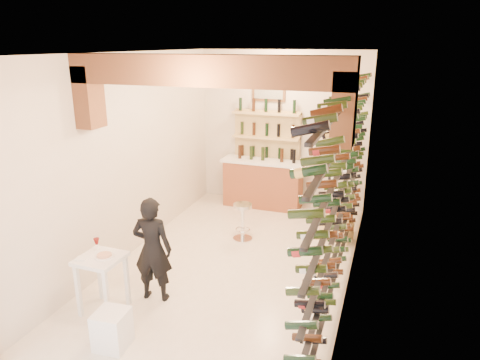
% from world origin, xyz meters
% --- Properties ---
extents(ground, '(6.00, 6.00, 0.00)m').
position_xyz_m(ground, '(0.00, 0.00, 0.00)').
color(ground, silver).
rests_on(ground, ground).
extents(room_shell, '(3.52, 6.02, 3.21)m').
position_xyz_m(room_shell, '(0.00, -0.26, 2.25)').
color(room_shell, beige).
rests_on(room_shell, ground).
extents(wine_rack, '(0.32, 5.70, 2.56)m').
position_xyz_m(wine_rack, '(1.53, 0.00, 1.55)').
color(wine_rack, black).
rests_on(wine_rack, ground).
extents(back_counter, '(1.70, 0.62, 1.29)m').
position_xyz_m(back_counter, '(-0.30, 2.65, 0.53)').
color(back_counter, brown).
rests_on(back_counter, ground).
extents(back_shelving, '(1.40, 0.31, 2.73)m').
position_xyz_m(back_shelving, '(-0.30, 2.89, 1.17)').
color(back_shelving, tan).
rests_on(back_shelving, ground).
extents(tasting_table, '(0.54, 0.54, 0.93)m').
position_xyz_m(tasting_table, '(-1.16, -1.70, 0.63)').
color(tasting_table, white).
rests_on(tasting_table, ground).
extents(white_stool, '(0.38, 0.38, 0.45)m').
position_xyz_m(white_stool, '(-0.64, -2.28, 0.22)').
color(white_stool, white).
rests_on(white_stool, ground).
extents(person, '(0.57, 0.41, 1.45)m').
position_xyz_m(person, '(-0.69, -1.23, 0.72)').
color(person, black).
rests_on(person, ground).
extents(chrome_barstool, '(0.34, 0.34, 0.66)m').
position_xyz_m(chrome_barstool, '(-0.16, 0.91, 0.38)').
color(chrome_barstool, silver).
rests_on(chrome_barstool, ground).
extents(crate_lower, '(0.58, 0.47, 0.31)m').
position_xyz_m(crate_lower, '(1.40, 1.47, 0.15)').
color(crate_lower, '#E9C380').
rests_on(crate_lower, ground).
extents(crate_upper, '(0.41, 0.29, 0.24)m').
position_xyz_m(crate_upper, '(1.40, 1.47, 0.43)').
color(crate_upper, '#E9C380').
rests_on(crate_upper, crate_lower).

